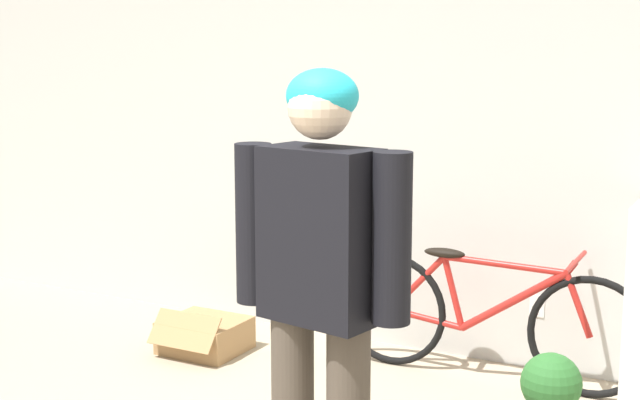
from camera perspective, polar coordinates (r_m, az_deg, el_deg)
The scene contains 5 objects.
wall_back at distance 4.92m, azimuth 8.04°, elevation 4.94°, with size 8.00×0.07×2.60m.
person at distance 3.01m, azimuth 0.01°, elevation -4.60°, with size 0.65×0.28×1.64m.
bicycle at distance 4.69m, azimuth 10.53°, elevation -7.37°, with size 1.66×0.46×0.69m.
cardboard_box at distance 5.15m, azimuth -7.40°, elevation -8.56°, with size 0.44×0.46×0.26m.
potted_plant at distance 3.93m, azimuth 14.54°, elevation -12.15°, with size 0.25×0.25×0.45m.
Camera 1 is at (1.70, -1.78, 1.70)m, focal length 50.00 mm.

